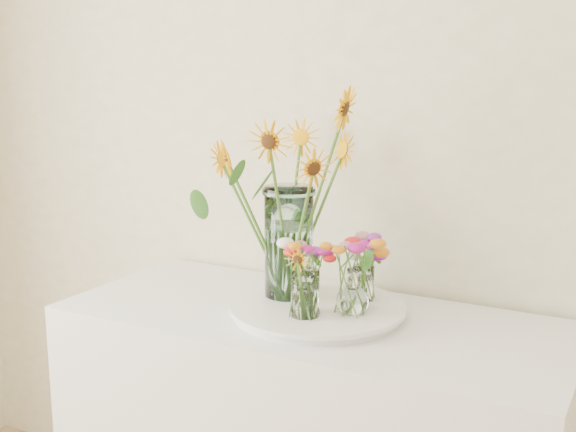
# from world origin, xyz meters

# --- Properties ---
(tray) EXTENTS (0.46, 0.46, 0.02)m
(tray) POSITION_xyz_m (-0.30, 1.93, 0.91)
(tray) COLOR white
(tray) RESTS_ON counter
(mason_jar) EXTENTS (0.15, 0.15, 0.32)m
(mason_jar) POSITION_xyz_m (-0.42, 1.97, 1.08)
(mason_jar) COLOR #A9D5CF
(mason_jar) RESTS_ON tray
(sunflower_bouquet) EXTENTS (0.76, 0.76, 0.61)m
(sunflower_bouquet) POSITION_xyz_m (-0.42, 1.97, 1.23)
(sunflower_bouquet) COLOR #FBA905
(sunflower_bouquet) RESTS_ON tray
(small_vase_a) EXTENTS (0.09, 0.09, 0.13)m
(small_vase_a) POSITION_xyz_m (-0.29, 1.84, 0.99)
(small_vase_a) COLOR white
(small_vase_a) RESTS_ON tray
(wildflower_posy_a) EXTENTS (0.18, 0.18, 0.22)m
(wildflower_posy_a) POSITION_xyz_m (-0.29, 1.84, 1.03)
(wildflower_posy_a) COLOR orange
(wildflower_posy_a) RESTS_ON tray
(small_vase_b) EXTENTS (0.11, 0.11, 0.13)m
(small_vase_b) POSITION_xyz_m (-0.20, 1.92, 0.99)
(small_vase_b) COLOR white
(small_vase_b) RESTS_ON tray
(wildflower_posy_b) EXTENTS (0.23, 0.23, 0.22)m
(wildflower_posy_b) POSITION_xyz_m (-0.20, 1.92, 1.03)
(wildflower_posy_b) COLOR orange
(wildflower_posy_b) RESTS_ON tray
(small_vase_c) EXTENTS (0.08, 0.08, 0.10)m
(small_vase_c) POSITION_xyz_m (-0.21, 2.04, 0.98)
(small_vase_c) COLOR white
(small_vase_c) RESTS_ON tray
(wildflower_posy_c) EXTENTS (0.17, 0.17, 0.19)m
(wildflower_posy_c) POSITION_xyz_m (-0.21, 2.04, 1.02)
(wildflower_posy_c) COLOR orange
(wildflower_posy_c) RESTS_ON tray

